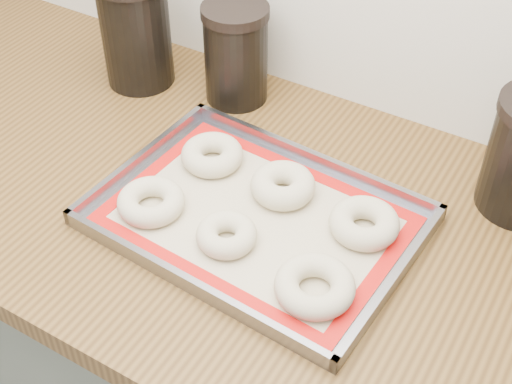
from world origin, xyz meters
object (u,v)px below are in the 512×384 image
Objects in this scene: baking_tray at (256,218)px; bagel_back_mid at (283,185)px; bagel_front_left at (151,202)px; bagel_front_right at (315,286)px; canister_mid at (236,53)px; bagel_back_left at (212,155)px; canister_left at (136,30)px; bagel_back_right at (364,223)px; bagel_front_mid at (227,235)px.

baking_tray is 4.81× the size of bagel_back_mid.
bagel_front_right reaches higher than bagel_front_left.
bagel_front_right is at bearing -48.68° from bagel_back_mid.
bagel_back_left is at bearing -69.52° from canister_mid.
bagel_back_left is at bearing -29.26° from canister_left.
bagel_front_right is 1.06× the size of bagel_back_right.
canister_mid is at bearing 98.88° from bagel_front_left.
canister_left is at bearing 142.82° from bagel_front_mid.
bagel_front_right is 0.61× the size of canister_mid.
bagel_front_right is at bearing -30.66° from bagel_back_left.
canister_mid reaches higher than bagel_back_mid.
canister_mid is (-0.34, 0.20, 0.07)m from bagel_back_right.
bagel_front_right reaches higher than baking_tray.
bagel_back_right is (0.01, 0.14, 0.00)m from bagel_front_right.
bagel_back_right is (0.27, -0.02, 0.00)m from bagel_back_left.
bagel_back_mid is at bearing 84.02° from baking_tray.
baking_tray is 4.72× the size of bagel_front_left.
bagel_front_mid is 0.20m from bagel_back_right.
bagel_front_mid is at bearing -98.33° from bagel_back_mid.
bagel_back_mid is 0.42m from canister_left.
baking_tray is at bearing 79.11° from bagel_front_mid.
bagel_front_right is 0.61m from canister_left.
bagel_front_mid is 0.15m from bagel_front_right.
bagel_back_mid is (0.13, -0.01, 0.00)m from bagel_back_left.
canister_left is 1.16× the size of canister_mid.
bagel_back_mid reaches higher than bagel_front_left.
bagel_back_left is 0.21m from canister_mid.
bagel_front_left is at bearing -81.12° from canister_mid.
canister_left reaches higher than bagel_front_right.
bagel_back_mid is (0.02, 0.13, 0.00)m from bagel_front_mid.
bagel_back_left is at bearing 82.25° from bagel_front_left.
bagel_back_left and bagel_back_right have the same top height.
bagel_front_mid is 0.13m from bagel_back_mid.
bagel_front_left is at bearing -156.95° from baking_tray.
bagel_front_left is at bearing 175.90° from bagel_front_right.
bagel_back_right is at bearing -3.63° from bagel_back_left.
bagel_front_left is at bearing -179.93° from bagel_front_mid.
bagel_back_right is at bearing 86.87° from bagel_front_right.
canister_mid is at bearing 110.48° from bagel_back_left.
bagel_front_right is at bearing -30.56° from baking_tray.
canister_mid reaches higher than bagel_front_left.
bagel_front_right is at bearing -4.10° from bagel_front_left.
canister_mid is (-0.05, 0.32, 0.07)m from bagel_front_left.
bagel_back_left is 0.13m from bagel_back_mid.
bagel_back_mid reaches higher than bagel_back_left.
canister_mid is (-0.07, 0.19, 0.07)m from bagel_back_left.
bagel_back_mid is at bearing 131.32° from bagel_front_right.
bagel_front_left is 0.33m from canister_mid.
baking_tray is 0.45m from canister_left.
bagel_front_mid is 0.86× the size of bagel_back_right.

